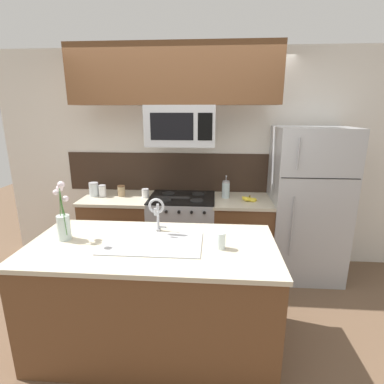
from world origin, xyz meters
TOP-DOWN VIEW (x-y plane):
  - ground_plane at (0.00, 0.00)m, footprint 10.00×10.00m
  - rear_partition at (0.30, 1.28)m, footprint 5.20×0.10m
  - splash_band at (0.00, 1.22)m, footprint 2.96×0.01m
  - back_counter_left at (-0.77, 0.90)m, footprint 0.81×0.65m
  - back_counter_right at (0.70, 0.90)m, footprint 0.68×0.65m
  - stove_range at (0.00, 0.90)m, footprint 0.76×0.64m
  - microwave at (0.00, 0.88)m, footprint 0.74×0.40m
  - upper_cabinet_band at (-0.07, 0.85)m, footprint 2.18×0.34m
  - refrigerator at (1.43, 0.92)m, footprint 0.81×0.74m
  - storage_jar_tall at (-1.06, 0.91)m, footprint 0.11×0.11m
  - storage_jar_medium at (-0.95, 0.90)m, footprint 0.09×0.09m
  - storage_jar_short at (-0.73, 0.93)m, footprint 0.09×0.09m
  - storage_jar_squat at (-0.43, 0.90)m, footprint 0.08×0.08m
  - banana_bunch at (0.77, 0.84)m, footprint 0.19×0.13m
  - french_press at (0.51, 0.96)m, footprint 0.09×0.09m
  - island_counter at (-0.10, -0.35)m, footprint 1.91×0.92m
  - kitchen_sink at (-0.10, -0.35)m, footprint 0.76×0.44m
  - sink_faucet at (-0.09, -0.13)m, footprint 0.14×0.14m
  - drinking_glass at (0.43, -0.39)m, footprint 0.07×0.07m
  - flower_vase at (-0.80, -0.32)m, footprint 0.14×0.19m

SIDE VIEW (x-z plane):
  - ground_plane at x=0.00m, z-range 0.00..0.00m
  - island_counter at x=-0.10m, z-range 0.00..0.91m
  - back_counter_left at x=-0.77m, z-range 0.00..0.91m
  - back_counter_right at x=0.70m, z-range 0.00..0.91m
  - stove_range at x=0.00m, z-range 0.00..0.93m
  - kitchen_sink at x=-0.10m, z-range 0.76..0.92m
  - refrigerator at x=1.43m, z-range 0.00..1.73m
  - banana_bunch at x=0.77m, z-range 0.89..0.97m
  - storage_jar_squat at x=-0.43m, z-range 0.91..1.01m
  - drinking_glass at x=0.43m, z-range 0.91..1.04m
  - storage_jar_short at x=-0.73m, z-range 0.91..1.04m
  - storage_jar_medium at x=-0.95m, z-range 0.91..1.05m
  - storage_jar_tall at x=-1.06m, z-range 0.91..1.07m
  - french_press at x=0.51m, z-range 0.88..1.14m
  - flower_vase at x=-0.80m, z-range 0.80..1.30m
  - sink_faucet at x=-0.09m, z-range 0.95..1.26m
  - splash_band at x=0.00m, z-range 0.91..1.39m
  - rear_partition at x=0.30m, z-range 0.00..2.60m
  - microwave at x=0.00m, z-range 1.52..1.96m
  - upper_cabinet_band at x=-0.07m, z-range 1.96..2.56m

